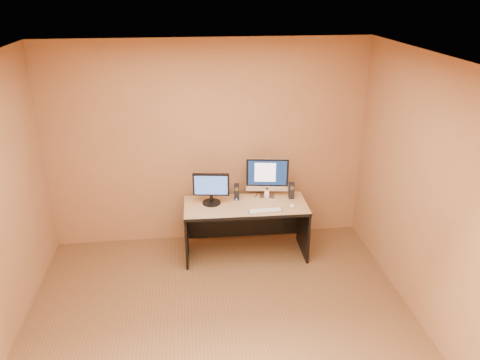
# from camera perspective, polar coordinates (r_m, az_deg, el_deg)

# --- Properties ---
(floor) EXTENTS (4.00, 4.00, 0.00)m
(floor) POSITION_cam_1_polar(r_m,az_deg,el_deg) (4.79, -2.09, -18.63)
(floor) COLOR brown
(floor) RESTS_ON ground
(walls) EXTENTS (4.00, 4.00, 2.60)m
(walls) POSITION_cam_1_polar(r_m,az_deg,el_deg) (4.05, -2.35, -4.75)
(walls) COLOR #A26E41
(walls) RESTS_ON ground
(ceiling) EXTENTS (4.00, 4.00, 0.00)m
(ceiling) POSITION_cam_1_polar(r_m,az_deg,el_deg) (3.63, -2.69, 13.74)
(ceiling) COLOR white
(ceiling) RESTS_ON walls
(desk) EXTENTS (1.50, 0.69, 0.69)m
(desk) POSITION_cam_1_polar(r_m,az_deg,el_deg) (5.83, 0.69, -6.08)
(desk) COLOR tan
(desk) RESTS_ON ground
(imac) EXTENTS (0.55, 0.27, 0.51)m
(imac) POSITION_cam_1_polar(r_m,az_deg,el_deg) (5.80, 3.35, 0.28)
(imac) COLOR silver
(imac) RESTS_ON desk
(second_monitor) EXTENTS (0.47, 0.28, 0.39)m
(second_monitor) POSITION_cam_1_polar(r_m,az_deg,el_deg) (5.64, -3.53, -1.08)
(second_monitor) COLOR black
(second_monitor) RESTS_ON desk
(speaker_left) EXTENTS (0.07, 0.07, 0.20)m
(speaker_left) POSITION_cam_1_polar(r_m,az_deg,el_deg) (5.77, -0.42, -1.44)
(speaker_left) COLOR black
(speaker_left) RESTS_ON desk
(speaker_right) EXTENTS (0.07, 0.07, 0.20)m
(speaker_right) POSITION_cam_1_polar(r_m,az_deg,el_deg) (5.84, 6.29, -1.30)
(speaker_right) COLOR black
(speaker_right) RESTS_ON desk
(keyboard) EXTENTS (0.41, 0.13, 0.02)m
(keyboard) POSITION_cam_1_polar(r_m,az_deg,el_deg) (5.52, 3.08, -3.75)
(keyboard) COLOR #B7B7BC
(keyboard) RESTS_ON desk
(mouse) EXTENTS (0.06, 0.10, 0.03)m
(mouse) POSITION_cam_1_polar(r_m,az_deg,el_deg) (5.65, 6.35, -3.12)
(mouse) COLOR white
(mouse) RESTS_ON desk
(cable_a) EXTENTS (0.05, 0.20, 0.01)m
(cable_a) POSITION_cam_1_polar(r_m,az_deg,el_deg) (5.96, 2.73, -1.69)
(cable_a) COLOR black
(cable_a) RESTS_ON desk
(cable_b) EXTENTS (0.08, 0.15, 0.01)m
(cable_b) POSITION_cam_1_polar(r_m,az_deg,el_deg) (5.94, 2.06, -1.79)
(cable_b) COLOR black
(cable_b) RESTS_ON desk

